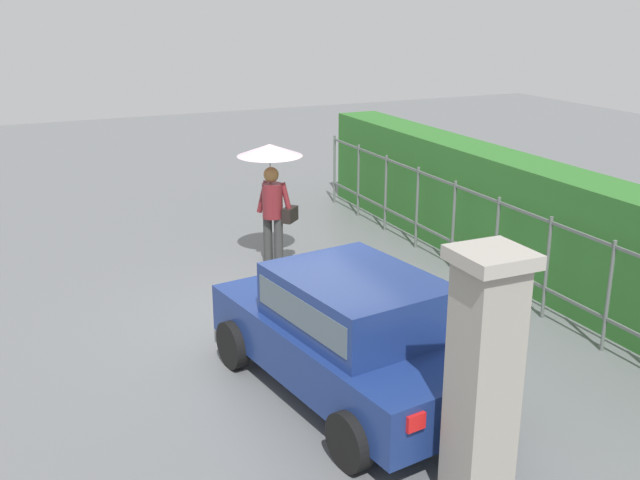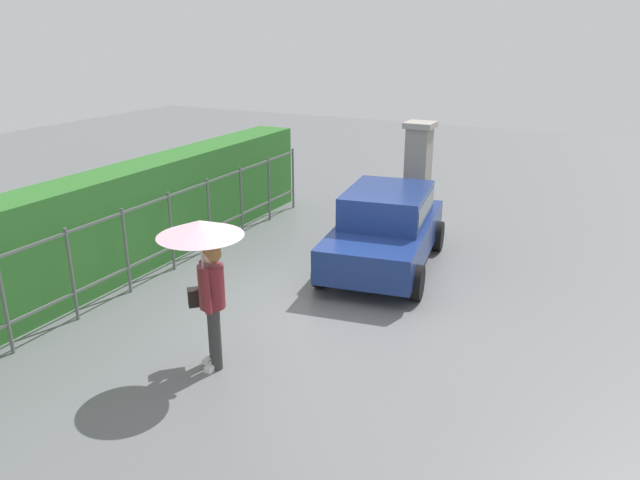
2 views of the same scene
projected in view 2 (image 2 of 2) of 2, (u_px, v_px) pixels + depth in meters
ground_plane at (331, 309)px, 9.80m from camera, size 40.00×40.00×0.00m
car at (386, 226)px, 11.30m from camera, size 3.91×2.29×1.48m
pedestrian at (205, 257)px, 7.60m from camera, size 1.08×1.08×2.08m
gate_pillar at (417, 177)px, 13.10m from camera, size 0.60×0.60×2.42m
fence_section at (149, 237)px, 10.63m from camera, size 10.44×0.05×1.50m
hedge_row at (115, 224)px, 10.92m from camera, size 11.39×0.90×1.90m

